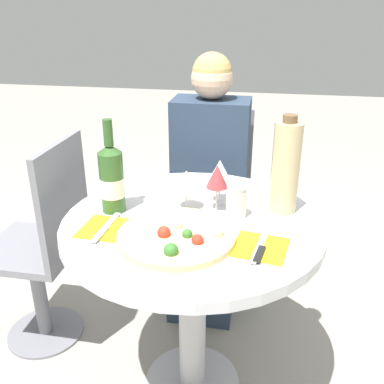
{
  "coord_description": "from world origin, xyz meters",
  "views": [
    {
      "loc": [
        0.22,
        -1.2,
        1.36
      ],
      "look_at": [
        0.0,
        -0.01,
        0.82
      ],
      "focal_mm": 40.0,
      "sensor_mm": 36.0,
      "label": 1
    }
  ],
  "objects_px": {
    "chair_behind_diner": "(211,204)",
    "wine_bottle": "(112,178)",
    "dining_table": "(192,258)",
    "chair_empty_side": "(46,250)",
    "pizza_large": "(177,236)",
    "tall_carafe": "(286,167)",
    "seated_diner": "(207,200)"
  },
  "relations": [
    {
      "from": "chair_behind_diner",
      "to": "wine_bottle",
      "type": "relative_size",
      "value": 2.89
    },
    {
      "from": "dining_table",
      "to": "chair_empty_side",
      "type": "height_order",
      "value": "chair_empty_side"
    },
    {
      "from": "chair_behind_diner",
      "to": "pizza_large",
      "type": "relative_size",
      "value": 2.58
    },
    {
      "from": "wine_bottle",
      "to": "chair_empty_side",
      "type": "bearing_deg",
      "value": 159.1
    },
    {
      "from": "tall_carafe",
      "to": "dining_table",
      "type": "bearing_deg",
      "value": -156.37
    },
    {
      "from": "seated_diner",
      "to": "pizza_large",
      "type": "relative_size",
      "value": 3.37
    },
    {
      "from": "chair_behind_diner",
      "to": "seated_diner",
      "type": "bearing_deg",
      "value": 90.0
    },
    {
      "from": "chair_behind_diner",
      "to": "pizza_large",
      "type": "height_order",
      "value": "chair_behind_diner"
    },
    {
      "from": "pizza_large",
      "to": "dining_table",
      "type": "bearing_deg",
      "value": 81.15
    },
    {
      "from": "dining_table",
      "to": "pizza_large",
      "type": "bearing_deg",
      "value": -98.85
    },
    {
      "from": "seated_diner",
      "to": "chair_empty_side",
      "type": "xyz_separation_m",
      "value": [
        -0.6,
        -0.41,
        -0.09
      ]
    },
    {
      "from": "chair_behind_diner",
      "to": "chair_empty_side",
      "type": "relative_size",
      "value": 1.0
    },
    {
      "from": "wine_bottle",
      "to": "pizza_large",
      "type": "bearing_deg",
      "value": -31.69
    },
    {
      "from": "chair_empty_side",
      "to": "tall_carafe",
      "type": "xyz_separation_m",
      "value": [
        0.92,
        -0.04,
        0.43
      ]
    },
    {
      "from": "seated_diner",
      "to": "chair_behind_diner",
      "type": "bearing_deg",
      "value": -90.0
    },
    {
      "from": "pizza_large",
      "to": "wine_bottle",
      "type": "distance_m",
      "value": 0.31
    },
    {
      "from": "seated_diner",
      "to": "chair_empty_side",
      "type": "height_order",
      "value": "seated_diner"
    },
    {
      "from": "seated_diner",
      "to": "wine_bottle",
      "type": "relative_size",
      "value": 3.78
    },
    {
      "from": "dining_table",
      "to": "pizza_large",
      "type": "height_order",
      "value": "pizza_large"
    },
    {
      "from": "dining_table",
      "to": "wine_bottle",
      "type": "bearing_deg",
      "value": 175.6
    },
    {
      "from": "seated_diner",
      "to": "tall_carafe",
      "type": "bearing_deg",
      "value": 125.16
    },
    {
      "from": "chair_behind_diner",
      "to": "wine_bottle",
      "type": "bearing_deg",
      "value": 71.26
    },
    {
      "from": "chair_behind_diner",
      "to": "pizza_large",
      "type": "xyz_separation_m",
      "value": [
        0.01,
        -0.85,
        0.29
      ]
    },
    {
      "from": "chair_empty_side",
      "to": "wine_bottle",
      "type": "xyz_separation_m",
      "value": [
        0.37,
        -0.14,
        0.4
      ]
    },
    {
      "from": "dining_table",
      "to": "tall_carafe",
      "type": "distance_m",
      "value": 0.43
    },
    {
      "from": "seated_diner",
      "to": "chair_empty_side",
      "type": "distance_m",
      "value": 0.73
    },
    {
      "from": "dining_table",
      "to": "chair_behind_diner",
      "type": "bearing_deg",
      "value": 92.86
    },
    {
      "from": "seated_diner",
      "to": "wine_bottle",
      "type": "distance_m",
      "value": 0.68
    },
    {
      "from": "seated_diner",
      "to": "tall_carafe",
      "type": "xyz_separation_m",
      "value": [
        0.32,
        -0.45,
        0.35
      ]
    },
    {
      "from": "seated_diner",
      "to": "tall_carafe",
      "type": "height_order",
      "value": "seated_diner"
    },
    {
      "from": "dining_table",
      "to": "chair_behind_diner",
      "type": "distance_m",
      "value": 0.73
    },
    {
      "from": "wine_bottle",
      "to": "tall_carafe",
      "type": "height_order",
      "value": "tall_carafe"
    }
  ]
}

